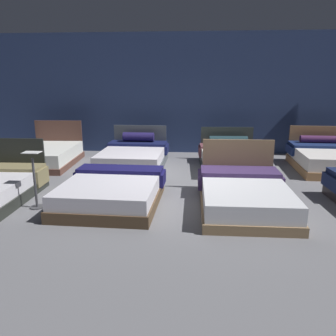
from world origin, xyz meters
TOP-DOWN VIEW (x-y plane):
  - ground_plane at (0.00, 0.00)m, footprint 18.00×18.00m
  - showroom_back_wall at (0.00, 3.66)m, footprint 18.00×0.06m
  - bed_1 at (-1.14, -0.99)m, footprint 1.74×1.99m
  - bed_2 at (1.16, -0.98)m, footprint 1.55×2.17m
  - bed_4 at (-3.53, 1.77)m, footprint 1.53×2.19m
  - bed_5 at (-1.24, 1.80)m, footprint 1.66×2.21m
  - bed_6 at (1.24, 1.76)m, footprint 1.62×2.21m
  - bed_7 at (3.63, 1.81)m, footprint 1.76×2.17m
  - price_sign at (-2.38, -1.28)m, footprint 0.28×0.24m

SIDE VIEW (x-z plane):
  - ground_plane at x=0.00m, z-range -0.02..0.00m
  - bed_1 at x=-1.14m, z-range -0.03..0.47m
  - bed_6 at x=1.24m, z-range -0.22..0.69m
  - bed_2 at x=1.16m, z-range -0.27..0.74m
  - bed_4 at x=-3.53m, z-range -0.28..0.76m
  - bed_5 at x=-1.24m, z-range -0.21..0.71m
  - bed_7 at x=3.63m, z-range -0.21..0.75m
  - price_sign at x=-2.38m, z-range -0.11..0.86m
  - showroom_back_wall at x=0.00m, z-range 0.00..3.50m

